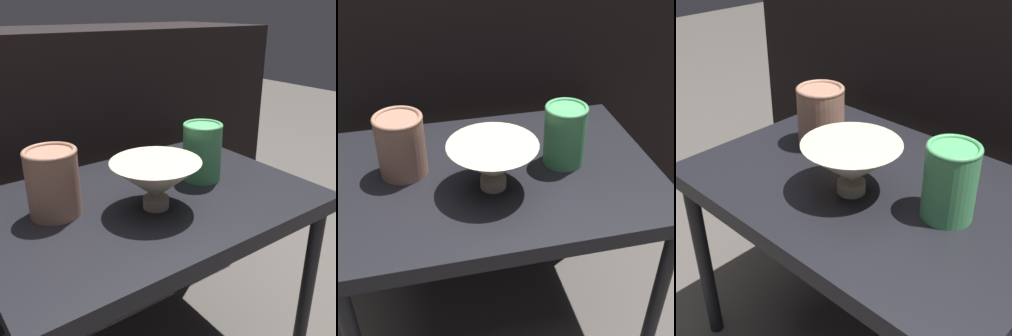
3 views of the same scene
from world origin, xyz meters
TOP-DOWN VIEW (x-y plane):
  - ground_plane at (0.00, 0.00)m, footprint 8.00×8.00m
  - table at (0.00, 0.00)m, footprint 0.79×0.55m
  - couch_backdrop at (0.00, 0.60)m, footprint 1.58×0.50m
  - bowl at (-0.01, -0.06)m, footprint 0.20×0.20m
  - vase_textured_left at (-0.21, 0.05)m, footprint 0.11×0.11m
  - vase_colorful_right at (0.18, 0.01)m, footprint 0.10×0.10m

SIDE VIEW (x-z plane):
  - ground_plane at x=0.00m, z-range 0.00..0.00m
  - couch_backdrop at x=0.00m, z-range 0.00..0.89m
  - table at x=0.00m, z-range 0.21..0.74m
  - bowl at x=-0.01m, z-range 0.54..0.65m
  - vase_textured_left at x=-0.21m, z-range 0.53..0.68m
  - vase_colorful_right at x=0.18m, z-range 0.53..0.68m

